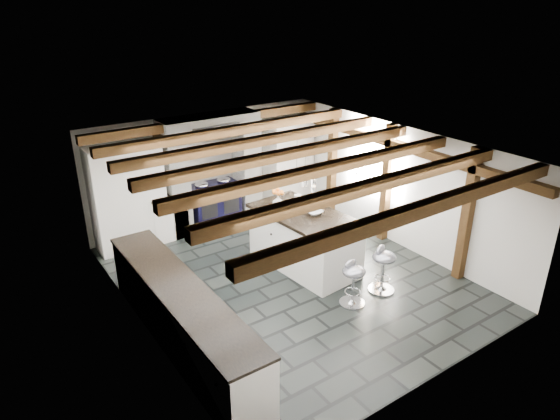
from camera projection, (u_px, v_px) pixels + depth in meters
ground at (288, 278)px, 8.51m from camera, size 6.00×6.00×0.00m
room_shell at (215, 202)px, 8.84m from camera, size 6.00×6.03×6.00m
range_cooker at (214, 203)px, 10.35m from camera, size 1.00×0.63×0.99m
kitchen_island at (305, 239)px, 8.72m from camera, size 1.23×2.11×1.34m
bar_stool_near at (383, 264)px, 7.96m from camera, size 0.50×0.50×0.79m
bar_stool_far at (353, 278)px, 7.63m from camera, size 0.42×0.42×0.74m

